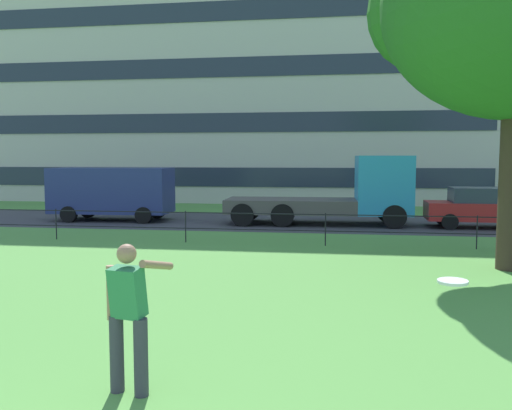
{
  "coord_description": "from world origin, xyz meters",
  "views": [
    {
      "loc": [
        2.55,
        -2.19,
        2.66
      ],
      "look_at": [
        0.88,
        8.84,
        1.69
      ],
      "focal_mm": 37.97,
      "sensor_mm": 36.0,
      "label": 1
    }
  ],
  "objects_px": {
    "flatbed_truck_right": "(345,194)",
    "apartment_building_background": "(233,61)",
    "car_red_center": "(479,208)",
    "frisbee": "(453,282)",
    "person_thrower": "(128,313)",
    "panel_van_left": "(112,191)"
  },
  "relations": [
    {
      "from": "flatbed_truck_right",
      "to": "apartment_building_background",
      "type": "height_order",
      "value": "apartment_building_background"
    },
    {
      "from": "car_red_center",
      "to": "apartment_building_background",
      "type": "bearing_deg",
      "value": 127.13
    },
    {
      "from": "flatbed_truck_right",
      "to": "apartment_building_background",
      "type": "bearing_deg",
      "value": 115.03
    },
    {
      "from": "flatbed_truck_right",
      "to": "frisbee",
      "type": "bearing_deg",
      "value": -87.49
    },
    {
      "from": "person_thrower",
      "to": "panel_van_left",
      "type": "xyz_separation_m",
      "value": [
        -7.19,
        16.11,
        0.34
      ]
    },
    {
      "from": "frisbee",
      "to": "person_thrower",
      "type": "bearing_deg",
      "value": 168.71
    },
    {
      "from": "flatbed_truck_right",
      "to": "apartment_building_background",
      "type": "relative_size",
      "value": 0.19
    },
    {
      "from": "frisbee",
      "to": "car_red_center",
      "type": "distance_m",
      "value": 17.13
    },
    {
      "from": "car_red_center",
      "to": "flatbed_truck_right",
      "type": "bearing_deg",
      "value": 177.01
    },
    {
      "from": "frisbee",
      "to": "flatbed_truck_right",
      "type": "bearing_deg",
      "value": 92.51
    },
    {
      "from": "panel_van_left",
      "to": "flatbed_truck_right",
      "type": "bearing_deg",
      "value": 0.29
    },
    {
      "from": "person_thrower",
      "to": "flatbed_truck_right",
      "type": "distance_m",
      "value": 16.37
    },
    {
      "from": "panel_van_left",
      "to": "car_red_center",
      "type": "distance_m",
      "value": 14.85
    },
    {
      "from": "panel_van_left",
      "to": "flatbed_truck_right",
      "type": "height_order",
      "value": "flatbed_truck_right"
    },
    {
      "from": "apartment_building_background",
      "to": "frisbee",
      "type": "bearing_deg",
      "value": -75.71
    },
    {
      "from": "car_red_center",
      "to": "panel_van_left",
      "type": "bearing_deg",
      "value": 179.17
    },
    {
      "from": "frisbee",
      "to": "panel_van_left",
      "type": "distance_m",
      "value": 19.81
    },
    {
      "from": "frisbee",
      "to": "flatbed_truck_right",
      "type": "xyz_separation_m",
      "value": [
        -0.74,
        16.82,
        -0.34
      ]
    },
    {
      "from": "panel_van_left",
      "to": "person_thrower",
      "type": "bearing_deg",
      "value": -65.95
    },
    {
      "from": "person_thrower",
      "to": "panel_van_left",
      "type": "distance_m",
      "value": 17.64
    },
    {
      "from": "flatbed_truck_right",
      "to": "car_red_center",
      "type": "relative_size",
      "value": 1.83
    },
    {
      "from": "frisbee",
      "to": "apartment_building_background",
      "type": "xyz_separation_m",
      "value": [
        -8.54,
        33.53,
        8.0
      ]
    }
  ]
}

